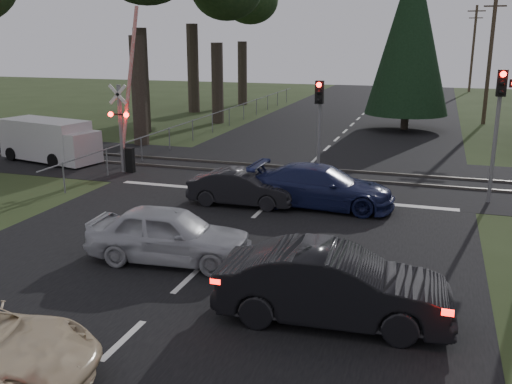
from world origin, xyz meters
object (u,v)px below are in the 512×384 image
at_px(blue_sedan, 322,187).
at_px(dark_car_far, 242,188).
at_px(crossing_signal, 125,126).
at_px(utility_pole_far, 473,47).
at_px(traffic_signal_center, 319,114).
at_px(traffic_signal_right, 500,111).
at_px(utility_pole_mid, 490,53).
at_px(dark_hatchback, 333,286).
at_px(silver_car, 169,234).
at_px(white_van, 51,141).

relative_size(blue_sedan, dark_car_far, 1.33).
relative_size(crossing_signal, utility_pole_far, 0.77).
bearing_deg(crossing_signal, traffic_signal_center, 6.15).
bearing_deg(traffic_signal_right, utility_pole_mid, 87.34).
xyz_separation_m(traffic_signal_center, dark_hatchback, (2.75, -11.62, -2.01)).
xyz_separation_m(utility_pole_far, silver_car, (-9.45, -53.96, -3.99)).
height_order(silver_car, white_van, white_van).
bearing_deg(silver_car, utility_pole_mid, -22.32).
bearing_deg(utility_pole_mid, dark_car_far, -111.74).
distance_m(traffic_signal_center, dark_car_far, 5.01).
distance_m(utility_pole_far, silver_car, 54.93).
relative_size(traffic_signal_right, dark_car_far, 1.25).
relative_size(silver_car, white_van, 0.82).
bearing_deg(crossing_signal, utility_pole_mid, 52.03).
relative_size(traffic_signal_center, white_van, 0.77).
bearing_deg(crossing_signal, dark_car_far, -26.60).
bearing_deg(dark_hatchback, traffic_signal_right, -23.74).
bearing_deg(white_van, traffic_signal_center, 12.23).
distance_m(utility_pole_mid, dark_hatchback, 31.55).
distance_m(traffic_signal_center, dark_hatchback, 12.11).
bearing_deg(dark_hatchback, blue_sedan, 9.26).
relative_size(crossing_signal, traffic_signal_center, 1.70).
relative_size(crossing_signal, white_van, 1.31).
bearing_deg(traffic_signal_right, dark_hatchback, -110.03).
xyz_separation_m(traffic_signal_right, utility_pole_mid, (0.95, 20.53, 1.41)).
bearing_deg(blue_sedan, dark_hatchback, -165.39).
bearing_deg(dark_car_far, crossing_signal, 61.46).
bearing_deg(crossing_signal, utility_pole_far, 70.77).
distance_m(crossing_signal, white_van, 4.80).
bearing_deg(utility_pole_mid, crossing_signal, -127.97).
bearing_deg(silver_car, white_van, 44.14).
distance_m(traffic_signal_right, utility_pole_far, 45.56).
height_order(crossing_signal, traffic_signal_right, crossing_signal).
height_order(crossing_signal, traffic_signal_center, crossing_signal).
bearing_deg(white_van, utility_pole_far, 77.75).
bearing_deg(silver_car, traffic_signal_center, -15.70).
bearing_deg(blue_sedan, traffic_signal_center, 15.78).
relative_size(dark_hatchback, white_van, 0.91).
bearing_deg(silver_car, utility_pole_far, -14.18).
relative_size(utility_pole_far, white_van, 1.70).
xyz_separation_m(traffic_signal_center, dark_car_far, (-1.84, -4.11, -2.19)).
relative_size(utility_pole_mid, dark_hatchback, 1.87).
distance_m(utility_pole_far, blue_sedan, 48.42).
bearing_deg(traffic_signal_center, dark_car_far, -114.16).
xyz_separation_m(dark_hatchback, blue_sedan, (-1.87, 8.14, -0.07)).
height_order(silver_car, dark_car_far, silver_car).
bearing_deg(dark_hatchback, dark_car_far, 27.76).
relative_size(utility_pole_mid, utility_pole_far, 1.00).
height_order(crossing_signal, white_van, crossing_signal).
bearing_deg(utility_pole_far, traffic_signal_center, -99.60).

